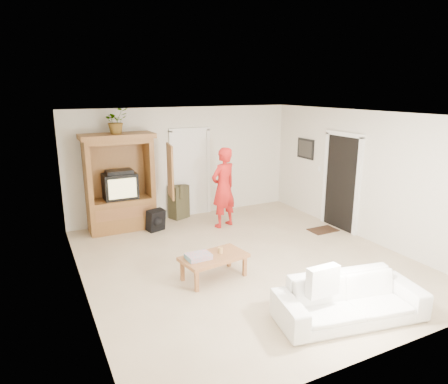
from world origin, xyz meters
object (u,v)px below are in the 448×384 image
object	(u,v)px
armoire	(121,189)
man	(223,188)
sofa	(350,299)
coffee_table	(214,258)

from	to	relation	value
armoire	man	world-z (taller)	armoire
man	sofa	xyz separation A→B (m)	(-0.16, -4.11, -0.60)
armoire	sofa	xyz separation A→B (m)	(1.90, -4.93, -0.62)
armoire	sofa	world-z (taller)	armoire
coffee_table	armoire	bearing A→B (deg)	95.72
armoire	man	size ratio (longest dim) A/B	1.18
sofa	armoire	bearing A→B (deg)	121.72
armoire	man	xyz separation A→B (m)	(2.06, -0.83, -0.02)
armoire	sofa	bearing A→B (deg)	-68.94
armoire	coffee_table	distance (m)	3.19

